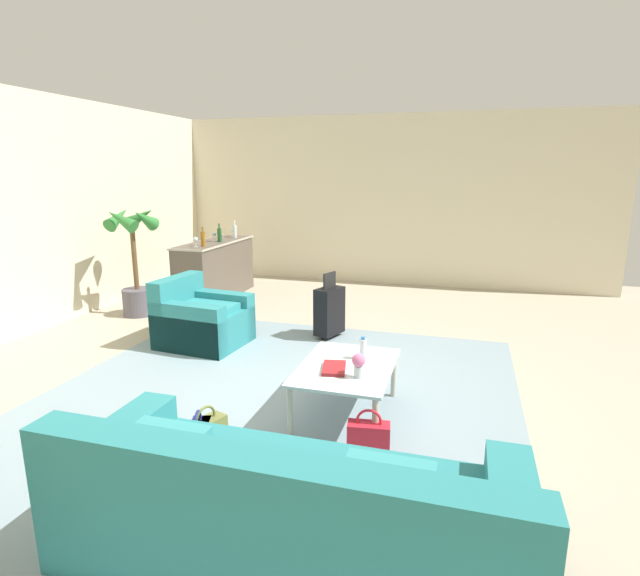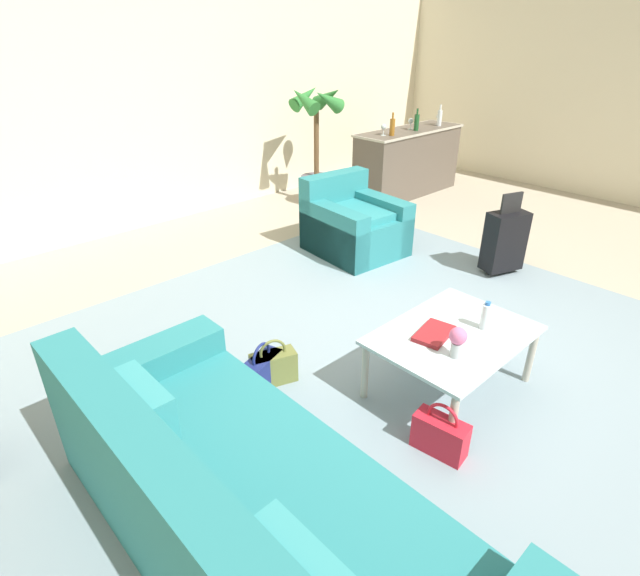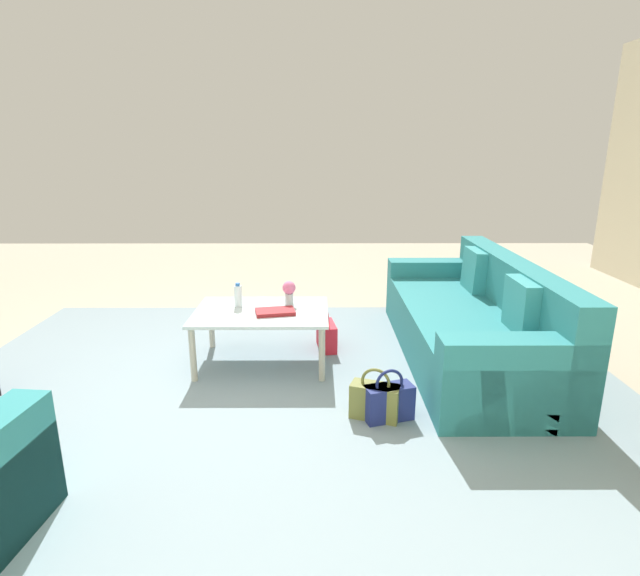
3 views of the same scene
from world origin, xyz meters
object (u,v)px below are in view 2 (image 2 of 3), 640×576
at_px(coffee_table, 453,340).
at_px(wine_bottle_green, 417,122).
at_px(water_bottle, 486,316).
at_px(wine_glass_left_of_centre, 411,122).
at_px(wine_bottle_clear, 440,118).
at_px(handbag_olive, 274,367).
at_px(armchair, 352,226).
at_px(coffee_table_book, 434,333).
at_px(bar_console, 408,161).
at_px(handbag_red, 440,435).
at_px(couch, 244,523).
at_px(potted_palm, 316,147).
at_px(wine_glass_right_of_centre, 439,117).
at_px(wine_bottle_amber, 392,127).
at_px(flower_vase, 458,340).
at_px(suitcase_black, 505,240).
at_px(handbag_navy, 262,371).
at_px(wine_glass_leftmost, 384,127).

distance_m(coffee_table, wine_bottle_green, 4.64).
distance_m(water_bottle, wine_glass_left_of_centre, 4.63).
height_order(wine_bottle_clear, handbag_olive, wine_bottle_clear).
height_order(armchair, coffee_table_book, armchair).
height_order(bar_console, handbag_red, bar_console).
bearing_deg(wine_bottle_clear, couch, -152.15).
distance_m(wine_bottle_green, potted_palm, 1.49).
relative_size(armchair, bar_console, 0.55).
distance_m(wine_glass_right_of_centre, handbag_olive, 5.51).
bearing_deg(wine_bottle_clear, wine_bottle_amber, 180.00).
xyz_separation_m(wine_glass_right_of_centre, potted_palm, (-1.94, 0.64, -0.26)).
xyz_separation_m(couch, handbag_olive, (0.96, 1.00, -0.16)).
distance_m(water_bottle, flower_vase, 0.42).
bearing_deg(suitcase_black, wine_bottle_clear, 48.19).
xyz_separation_m(coffee_table, coffee_table_book, (-0.12, 0.08, 0.07)).
distance_m(water_bottle, wine_bottle_clear, 4.96).
bearing_deg(potted_palm, bar_console, -24.78).
relative_size(wine_bottle_clear, potted_palm, 0.18).
xyz_separation_m(wine_glass_right_of_centre, handbag_navy, (-5.06, -2.15, -0.93)).
bearing_deg(water_bottle, coffee_table_book, 150.64).
relative_size(bar_console, handbag_red, 5.20).
xyz_separation_m(armchair, handbag_olive, (-2.14, -1.27, -0.16)).
height_order(couch, bar_console, bar_console).
bearing_deg(wine_glass_leftmost, wine_bottle_amber, -46.11).
bearing_deg(handbag_olive, bar_console, 26.93).
xyz_separation_m(wine_glass_leftmost, wine_bottle_green, (0.62, -0.08, 0.01)).
bearing_deg(wine_bottle_clear, water_bottle, -141.24).
xyz_separation_m(handbag_olive, handbag_red, (0.30, -1.20, 0.00)).
distance_m(wine_bottle_clear, handbag_olive, 5.40).
height_order(wine_bottle_clear, handbag_red, wine_bottle_clear).
bearing_deg(coffee_table_book, wine_bottle_amber, 32.33).
xyz_separation_m(coffee_table_book, wine_bottle_amber, (3.06, 2.91, 0.60)).
bearing_deg(handbag_navy, wine_glass_right_of_centre, 23.01).
relative_size(handbag_olive, handbag_red, 1.00).
relative_size(coffee_table, handbag_olive, 3.02).
height_order(bar_console, handbag_olive, bar_console).
relative_size(coffee_table, wine_glass_left_of_centre, 7.01).
xyz_separation_m(wine_glass_left_of_centre, potted_palm, (-1.30, 0.60, -0.26)).
bearing_deg(coffee_table, water_bottle, -26.57).
relative_size(wine_glass_left_of_centre, wine_glass_right_of_centre, 1.00).
distance_m(flower_vase, handbag_navy, 1.35).
xyz_separation_m(wine_bottle_green, handbag_olive, (-4.32, -2.09, -0.94)).
relative_size(armchair, handbag_olive, 2.88).
bearing_deg(handbag_olive, potted_palm, 42.71).
bearing_deg(wine_bottle_amber, couch, -146.92).
xyz_separation_m(water_bottle, wine_glass_left_of_centre, (3.30, 3.20, 0.51)).
height_order(armchair, potted_palm, potted_palm).
height_order(water_bottle, wine_glass_right_of_centre, wine_glass_right_of_centre).
height_order(wine_glass_leftmost, wine_glass_right_of_centre, same).
relative_size(armchair, suitcase_black, 1.21).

